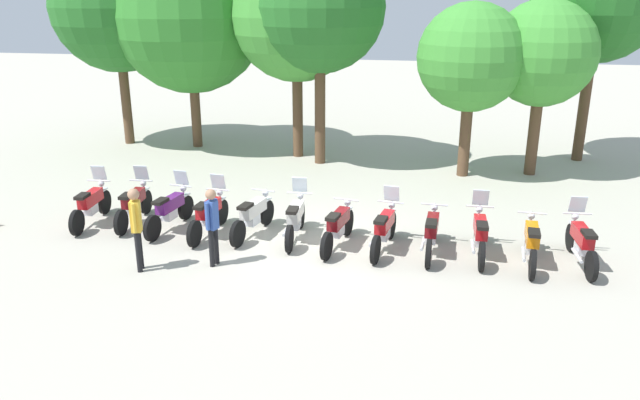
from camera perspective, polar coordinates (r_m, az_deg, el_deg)
The scene contains 21 objects.
ground_plane at distance 14.64m, azimuth -0.35°, elevation -3.96°, with size 80.00×80.00×0.00m, color #ADA899.
motorcycle_0 at distance 16.71m, azimuth -20.43°, elevation -0.35°, with size 0.62×2.19×1.37m.
motorcycle_1 at distance 16.37m, azimuth -16.84°, elevation -0.35°, with size 0.62×2.19×1.37m.
motorcycle_2 at distance 15.73m, azimuth -13.70°, elevation -0.85°, with size 0.68×2.18×1.37m.
motorcycle_3 at distance 15.20m, azimuth -10.24°, elevation -1.29°, with size 0.62×2.19×1.37m.
motorcycle_4 at distance 15.02m, azimuth -6.21°, elevation -1.41°, with size 0.73×2.17×0.99m.
motorcycle_5 at distance 14.72m, azimuth -2.29°, elevation -1.68°, with size 0.62×2.19×1.37m.
motorcycle_6 at distance 14.27m, azimuth 1.68°, elevation -2.42°, with size 0.71×2.18×0.99m.
motorcycle_7 at distance 14.16m, azimuth 5.97°, elevation -2.62°, with size 0.69×2.18×1.37m.
motorcycle_8 at distance 14.13m, azimuth 10.27°, elevation -2.95°, with size 0.62×2.19×0.99m.
motorcycle_9 at distance 14.24m, azimuth 14.57°, elevation -3.03°, with size 0.62×2.19×1.37m.
motorcycle_10 at distance 14.15m, azimuth 18.96°, elevation -3.69°, with size 0.62×2.19×0.99m.
motorcycle_11 at distance 14.49m, azimuth 23.03°, elevation -3.59°, with size 0.62×2.19×1.37m.
person_0 at distance 13.40m, azimuth -16.64°, elevation -2.00°, with size 0.29×0.41×1.83m.
person_1 at distance 13.31m, azimuth -9.93°, elevation -1.94°, with size 0.28×0.41×1.73m.
tree_0 at distance 24.66m, azimuth -18.32°, elevation 16.59°, with size 4.72×4.72×7.45m.
tree_1 at distance 23.47m, azimuth -11.99°, elevation 16.31°, with size 5.48×5.48×7.53m.
tree_2 at distance 21.56m, azimuth -2.18°, elevation 16.62°, with size 4.39×4.39×7.04m.
tree_3 at distance 20.62m, azimuth 0.00°, elevation 17.41°, with size 4.22×4.22×7.28m.
tree_4 at distance 19.73m, azimuth 13.82°, elevation 12.64°, with size 3.30×3.30×5.39m.
tree_5 at distance 20.49m, azimuth 19.92°, elevation 12.59°, with size 3.26×3.26×5.48m.
Camera 1 is at (2.50, -13.25, 5.69)m, focal length 34.59 mm.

